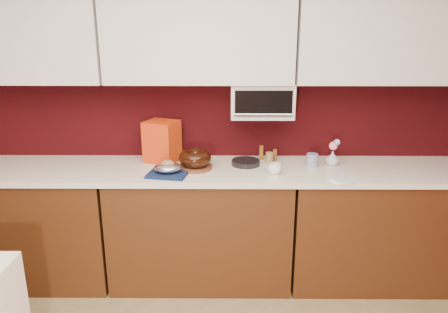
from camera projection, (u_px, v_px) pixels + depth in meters
name	position (u px, v px, depth m)	size (l,w,h in m)	color
wall_back	(202.00, 112.00, 3.36)	(4.00, 0.02, 2.50)	black
base_cabinet_left	(26.00, 226.00, 3.32)	(1.31, 0.58, 0.86)	#47230E
base_cabinet_center	(201.00, 227.00, 3.31)	(1.31, 0.58, 0.86)	#47230E
base_cabinet_right	(377.00, 227.00, 3.30)	(1.31, 0.58, 0.86)	#47230E
countertop	(200.00, 171.00, 3.18)	(4.00, 0.62, 0.04)	white
upper_cabinet_left	(8.00, 32.00, 3.03)	(1.31, 0.33, 0.70)	white
upper_cabinet_center	(199.00, 32.00, 3.03)	(1.31, 0.33, 0.70)	white
upper_cabinet_right	(391.00, 32.00, 3.02)	(1.31, 0.33, 0.70)	white
toaster_oven	(262.00, 99.00, 3.18)	(0.45, 0.30, 0.25)	white
toaster_oven_door	(264.00, 103.00, 3.03)	(0.40, 0.02, 0.18)	black
toaster_oven_handle	(263.00, 114.00, 3.04)	(0.02, 0.02, 0.42)	silver
cake_base	(195.00, 167.00, 3.16)	(0.24, 0.24, 0.02)	brown
bundt_cake	(195.00, 158.00, 3.14)	(0.23, 0.23, 0.09)	black
navy_towel	(168.00, 173.00, 3.03)	(0.26, 0.22, 0.02)	#122044
foil_ham_nest	(168.00, 167.00, 3.01)	(0.19, 0.16, 0.07)	white
roasted_ham	(168.00, 164.00, 3.01)	(0.09, 0.08, 0.06)	#9F6A48
pandoro_box	(162.00, 141.00, 3.29)	(0.23, 0.21, 0.31)	red
dark_pan	(246.00, 162.00, 3.24)	(0.21, 0.21, 0.04)	black
coffee_mug	(275.00, 168.00, 3.03)	(0.08, 0.08, 0.09)	white
blue_jar	(312.00, 160.00, 3.19)	(0.08, 0.08, 0.10)	navy
flower_vase	(332.00, 157.00, 3.22)	(0.08, 0.08, 0.12)	silver
flower_pink	(333.00, 146.00, 3.19)	(0.06, 0.06, 0.06)	pink
flower_blue	(337.00, 142.00, 3.21)	(0.05, 0.05, 0.05)	#93C6EC
china_plate	(343.00, 178.00, 2.95)	(0.20, 0.20, 0.01)	white
amber_bottle	(275.00, 155.00, 3.32)	(0.03, 0.03, 0.09)	brown
paper_cup	(269.00, 158.00, 3.27)	(0.06, 0.06, 0.08)	olive
amber_bottle_tall	(261.00, 153.00, 3.35)	(0.03, 0.03, 0.11)	brown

